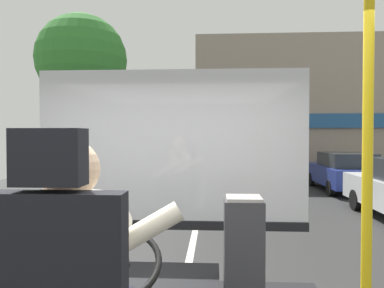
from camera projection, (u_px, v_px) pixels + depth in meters
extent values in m
cube|color=#2C2C2C|center=(201.00, 205.00, 10.69)|extent=(18.00, 44.00, 0.05)
cube|color=silver|center=(201.00, 204.00, 10.69)|extent=(0.12, 39.60, 0.00)
cube|color=black|center=(49.00, 157.00, 1.18)|extent=(0.22, 0.10, 0.18)
cylinder|color=silver|center=(70.00, 282.00, 1.35)|extent=(0.36, 0.36, 0.62)
cube|color=black|center=(87.00, 247.00, 1.53)|extent=(0.06, 0.01, 0.38)
sphere|color=beige|center=(69.00, 169.00, 1.34)|extent=(0.22, 0.22, 0.22)
cylinder|color=silver|center=(117.00, 246.00, 1.60)|extent=(0.58, 0.23, 0.36)
cylinder|color=silver|center=(70.00, 245.00, 1.61)|extent=(0.58, 0.23, 0.36)
cylinder|color=black|center=(123.00, 287.00, 2.12)|extent=(0.07, 0.29, 0.37)
torus|color=black|center=(117.00, 264.00, 2.01)|extent=(0.48, 0.42, 0.30)
cylinder|color=black|center=(117.00, 264.00, 2.01)|extent=(0.13, 0.13, 0.10)
cylinder|color=gold|center=(367.00, 219.00, 1.60)|extent=(0.04, 0.04, 1.97)
cube|color=#333338|center=(243.00, 270.00, 2.45)|extent=(0.25, 0.25, 0.93)
cube|color=#9E9993|center=(244.00, 198.00, 2.44)|extent=(0.23, 0.23, 0.02)
cube|color=silver|center=(172.00, 145.00, 3.48)|extent=(2.50, 0.01, 1.40)
cube|color=black|center=(172.00, 225.00, 3.50)|extent=(2.50, 0.08, 0.08)
cylinder|color=#4C3828|center=(82.00, 141.00, 12.70)|extent=(0.30, 0.30, 3.53)
sphere|color=#327A2D|center=(82.00, 60.00, 12.64)|extent=(3.02, 3.02, 3.02)
cube|color=gray|center=(300.00, 111.00, 18.48)|extent=(10.06, 5.09, 6.31)
cube|color=#235184|center=(314.00, 121.00, 15.89)|extent=(9.66, 0.12, 0.60)
cylinder|color=black|center=(355.00, 200.00, 9.87)|extent=(0.14, 0.54, 0.54)
cube|color=navy|center=(344.00, 175.00, 13.30)|extent=(1.75, 3.88, 0.63)
cube|color=#282D33|center=(346.00, 160.00, 13.05)|extent=(1.44, 2.14, 0.48)
cylinder|color=black|center=(355.00, 180.00, 14.45)|extent=(0.14, 0.51, 0.51)
cylinder|color=black|center=(311.00, 179.00, 14.56)|extent=(0.14, 0.51, 0.51)
cylinder|color=black|center=(383.00, 189.00, 12.05)|extent=(0.14, 0.51, 0.51)
cylinder|color=black|center=(330.00, 188.00, 12.15)|extent=(0.14, 0.51, 0.51)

